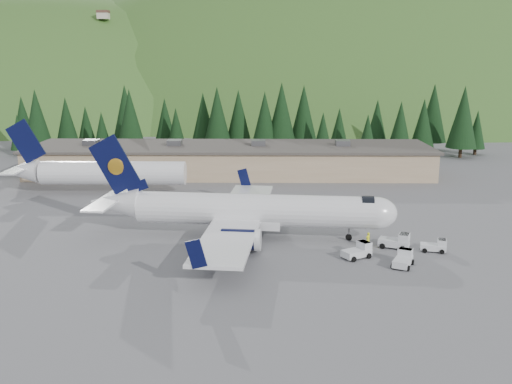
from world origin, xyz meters
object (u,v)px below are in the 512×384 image
object	(u,v)px
baggage_tug_b	(397,241)
terminal_building	(231,159)
baggage_tug_c	(403,259)
second_airliner	(94,172)
baggage_tug_a	(359,251)
ramp_worker	(368,239)
airliner	(246,211)
baggage_tug_d	(436,246)

from	to	relation	value
baggage_tug_b	terminal_building	world-z (taller)	terminal_building
baggage_tug_c	baggage_tug_b	bearing A→B (deg)	20.05
second_airliner	terminal_building	size ratio (longest dim) A/B	0.39
baggage_tug_c	terminal_building	size ratio (longest dim) A/B	0.05
baggage_tug_a	ramp_worker	xyz separation A→B (m)	(1.61, 3.66, 0.07)
baggage_tug_a	baggage_tug_c	size ratio (longest dim) A/B	1.03
ramp_worker	second_airliner	bearing A→B (deg)	-65.92
baggage_tug_a	baggage_tug_c	distance (m)	4.71
terminal_building	airliner	bearing A→B (deg)	-84.01
baggage_tug_a	terminal_building	distance (m)	47.46
second_airliner	baggage_tug_d	bearing A→B (deg)	-31.10
baggage_tug_d	ramp_worker	size ratio (longest dim) A/B	1.80
airliner	ramp_worker	size ratio (longest dim) A/B	22.40
second_airliner	ramp_worker	distance (m)	45.05
baggage_tug_d	ramp_worker	bearing A→B (deg)	179.47
terminal_building	ramp_worker	bearing A→B (deg)	-66.98
baggage_tug_a	baggage_tug_d	xyz separation A→B (m)	(8.55, 1.99, -0.09)
second_airliner	baggage_tug_a	size ratio (longest dim) A/B	8.18
baggage_tug_b	ramp_worker	world-z (taller)	baggage_tug_b
baggage_tug_a	baggage_tug_c	xyz separation A→B (m)	(4.07, -2.37, -0.02)
airliner	baggage_tug_d	distance (m)	21.11
airliner	baggage_tug_a	distance (m)	13.88
second_airliner	baggage_tug_b	size ratio (longest dim) A/B	7.69
airliner	baggage_tug_a	world-z (taller)	airliner
baggage_tug_c	terminal_building	distance (m)	51.15
baggage_tug_d	terminal_building	bearing A→B (deg)	132.72
baggage_tug_c	baggage_tug_d	distance (m)	6.26
airliner	baggage_tug_c	distance (m)	18.54
terminal_building	baggage_tug_b	bearing A→B (deg)	-63.81
baggage_tug_b	baggage_tug_c	bearing A→B (deg)	-73.36
baggage_tug_a	baggage_tug_d	bearing A→B (deg)	-18.10
second_airliner	ramp_worker	xyz separation A→B (m)	(37.36, -25.05, -2.53)
baggage_tug_d	baggage_tug_a	bearing A→B (deg)	-153.91
baggage_tug_c	ramp_worker	distance (m)	6.51
baggage_tug_d	second_airliner	bearing A→B (deg)	161.91
baggage_tug_a	baggage_tug_c	bearing A→B (deg)	-61.44
baggage_tug_b	airliner	bearing A→B (deg)	-170.03
baggage_tug_c	baggage_tug_d	xyz separation A→B (m)	(4.48, 4.36, -0.07)
baggage_tug_a	baggage_tug_b	world-z (taller)	baggage_tug_b
airliner	baggage_tug_a	bearing A→B (deg)	-24.55
baggage_tug_a	baggage_tug_b	xyz separation A→B (m)	(4.64, 3.09, 0.05)
baggage_tug_b	baggage_tug_d	size ratio (longest dim) A/B	1.25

